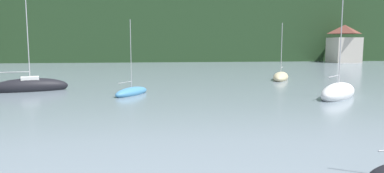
# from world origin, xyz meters

# --- Properties ---
(wooded_hillside) EXTENTS (352.00, 50.12, 36.23)m
(wooded_hillside) POSITION_xyz_m (-9.38, 120.63, 6.68)
(wooded_hillside) COLOR #264223
(wooded_hillside) RESTS_ON ground_plane
(shore_building_westcentral) EXTENTS (6.01, 5.95, 8.40)m
(shore_building_westcentral) POSITION_xyz_m (40.70, 86.67, 4.09)
(shore_building_westcentral) COLOR beige
(shore_building_westcentral) RESTS_ON ground_plane
(sailboat_far_1) EXTENTS (4.15, 6.21, 6.99)m
(sailboat_far_1) POSITION_xyz_m (12.63, 51.65, 0.29)
(sailboat_far_1) COLOR #CCBC8E
(sailboat_far_1) RESTS_ON ground_plane
(sailboat_far_3) EXTENTS (6.72, 3.77, 9.08)m
(sailboat_far_3) POSITION_xyz_m (-13.54, 44.65, 0.40)
(sailboat_far_3) COLOR black
(sailboat_far_3) RESTS_ON ground_plane
(sailboat_mid_4) EXTENTS (5.67, 5.60, 9.39)m
(sailboat_mid_4) POSITION_xyz_m (12.02, 37.66, 0.37)
(sailboat_mid_4) COLOR white
(sailboat_mid_4) RESTS_ON ground_plane
(sailboat_mid_7) EXTENTS (3.26, 4.14, 6.45)m
(sailboat_mid_7) POSITION_xyz_m (-4.34, 41.10, 0.21)
(sailboat_mid_7) COLOR teal
(sailboat_mid_7) RESTS_ON ground_plane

